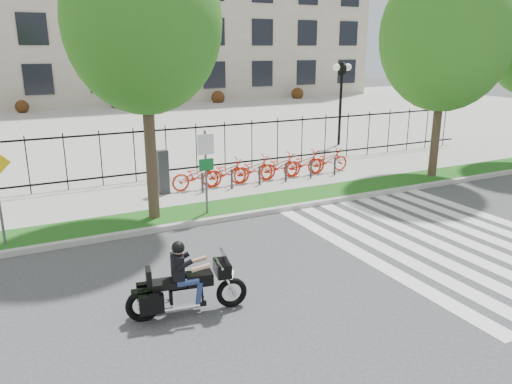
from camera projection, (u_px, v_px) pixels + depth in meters
name	position (u px, v px, depth m)	size (l,w,h in m)	color
ground	(290.00, 276.00, 11.23)	(120.00, 120.00, 0.00)	#38393B
curb	(219.00, 219.00, 14.72)	(60.00, 0.20, 0.15)	#A6A49C
grass_verge	(209.00, 211.00, 15.45)	(60.00, 1.50, 0.15)	#174E13
sidewalk	(183.00, 191.00, 17.59)	(60.00, 3.50, 0.15)	#AFAEA4
plaza	(96.00, 125.00, 32.63)	(80.00, 34.00, 0.10)	#AFAEA4
crosswalk_stripes	(446.00, 240.00, 13.31)	(5.70, 8.00, 0.01)	silver
iron_fence	(166.00, 152.00, 18.79)	(30.00, 0.06, 2.00)	black
lamp_post_right	(341.00, 84.00, 24.94)	(1.06, 0.70, 4.25)	black
street_tree_1	(143.00, 23.00, 13.17)	(4.23, 4.23, 7.87)	#35261D
street_tree_2	(446.00, 36.00, 18.02)	(4.75, 4.75, 7.94)	#35261D
bike_share_station	(265.00, 168.00, 18.58)	(7.79, 0.86, 1.50)	#2D2D33
sign_pole_regulatory	(206.00, 161.00, 14.58)	(0.50, 0.09, 2.50)	#59595B
motorcycle_rider	(187.00, 285.00, 9.49)	(2.34, 0.87, 1.82)	black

